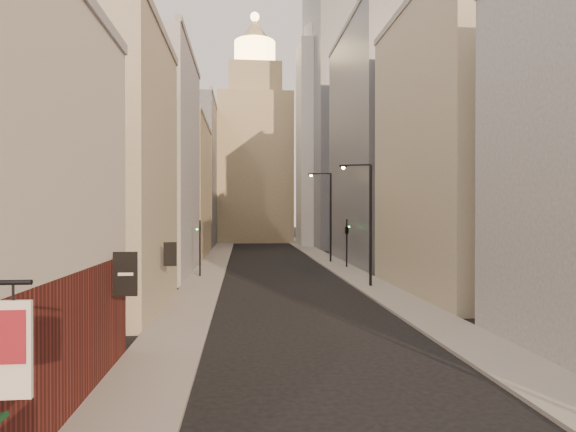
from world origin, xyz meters
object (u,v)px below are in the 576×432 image
object	(u,v)px
white_tower	(322,136)
streetlamp_far	(328,211)
streetlamp_mid	(367,217)
traffic_light_left	(200,239)
clock_tower	(255,151)
traffic_light_right	(347,230)

from	to	relation	value
white_tower	streetlamp_far	xyz separation A→B (m)	(-3.81, -27.36, -12.84)
white_tower	streetlamp_mid	bearing A→B (deg)	-95.07
white_tower	traffic_light_left	size ratio (longest dim) A/B	8.30
streetlamp_mid	white_tower	bearing A→B (deg)	103.46
clock_tower	streetlamp_far	xyz separation A→B (m)	(7.19, -41.36, -11.87)
clock_tower	traffic_light_right	size ratio (longest dim) A/B	8.98
clock_tower	traffic_light_left	xyz separation A→B (m)	(-6.08, -52.37, -14.26)
clock_tower	streetlamp_far	distance (m)	43.63
clock_tower	streetlamp_mid	size ratio (longest dim) A/B	4.81
streetlamp_mid	traffic_light_right	size ratio (longest dim) A/B	1.87
clock_tower	traffic_light_right	world-z (taller)	clock_tower
streetlamp_mid	traffic_light_right	distance (m)	12.37
traffic_light_right	traffic_light_left	bearing A→B (deg)	18.09
white_tower	streetlamp_far	world-z (taller)	white_tower
streetlamp_mid	streetlamp_far	xyz separation A→B (m)	(0.20, 17.74, 0.44)
streetlamp_mid	traffic_light_right	bearing A→B (deg)	103.39
streetlamp_far	traffic_light_right	distance (m)	5.87
traffic_light_left	traffic_light_right	bearing A→B (deg)	-176.59
traffic_light_right	clock_tower	bearing A→B (deg)	-83.35
streetlamp_mid	clock_tower	bearing A→B (deg)	115.28
white_tower	clock_tower	bearing A→B (deg)	128.16
clock_tower	traffic_light_right	distance (m)	49.49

